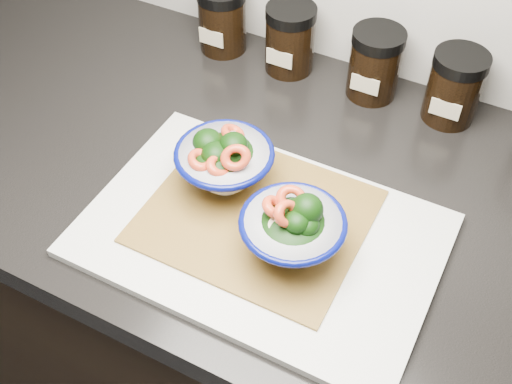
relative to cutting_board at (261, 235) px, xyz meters
The scene contains 10 objects.
cabinet 0.49m from the cutting_board, 125.24° to the left, with size 3.43×0.58×0.86m, color black.
countertop 0.13m from the cutting_board, 125.24° to the left, with size 3.50×0.60×0.04m, color black.
cutting_board is the anchor object (origin of this frame).
bamboo_mat 0.03m from the cutting_board, 131.03° to the left, with size 0.28×0.24×0.00m, color olive.
bowl_left 0.11m from the cutting_board, 148.01° to the left, with size 0.13×0.13×0.10m.
bowl_right 0.07m from the cutting_board, 13.37° to the right, with size 0.13×0.13×0.10m.
spice_jar_a 0.43m from the cutting_board, 125.89° to the left, with size 0.08×0.08×0.11m.
spice_jar_b 0.37m from the cutting_board, 109.84° to the left, with size 0.08×0.08×0.11m.
spice_jar_c 0.35m from the cutting_board, 86.66° to the left, with size 0.08×0.08×0.11m.
spice_jar_d 0.38m from the cutting_board, 67.24° to the left, with size 0.08×0.08×0.11m.
Camera 1 is at (0.31, 0.88, 1.55)m, focal length 45.00 mm.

